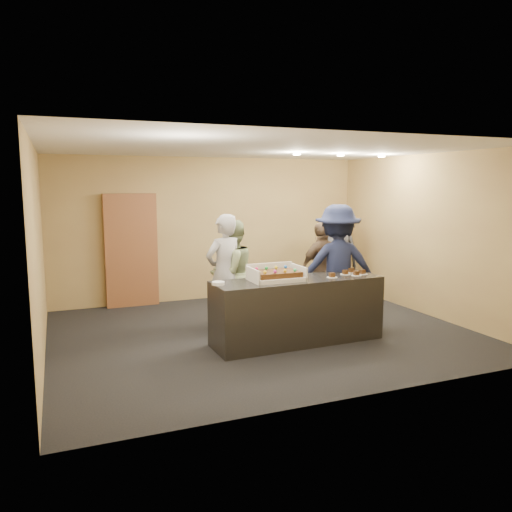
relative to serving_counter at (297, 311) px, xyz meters
name	(u,v)px	position (x,y,z in m)	size (l,w,h in m)	color
room	(262,243)	(-0.28, 0.61, 0.90)	(6.04, 6.00, 2.70)	black
serving_counter	(297,311)	(0.00, 0.00, 0.00)	(2.40, 0.70, 0.90)	black
storage_cabinet	(131,250)	(-1.83, 3.02, 0.57)	(0.92, 0.15, 2.03)	brown
cake_box	(275,277)	(-0.33, 0.03, 0.50)	(0.71, 0.49, 0.21)	white
sheet_cake	(276,273)	(-0.33, 0.00, 0.55)	(0.60, 0.42, 0.12)	#3D210D
plate_stack	(218,283)	(-1.15, 0.01, 0.47)	(0.17, 0.17, 0.04)	white
slice_a	(332,276)	(0.49, -0.10, 0.47)	(0.15, 0.15, 0.07)	white
slice_b	(345,273)	(0.79, 0.04, 0.47)	(0.15, 0.15, 0.07)	white
slice_c	(356,274)	(0.89, -0.09, 0.47)	(0.15, 0.15, 0.07)	white
slice_d	(351,271)	(0.95, 0.13, 0.47)	(0.15, 0.15, 0.07)	white
slice_e	(363,273)	(1.03, -0.04, 0.47)	(0.15, 0.15, 0.07)	white
person_server_grey	(224,273)	(-0.75, 0.96, 0.43)	(0.64, 0.42, 1.76)	#A8A7AD
person_sage_man	(232,273)	(-0.57, 1.13, 0.38)	(0.80, 0.63, 1.65)	gray
person_navy_man	(337,267)	(0.90, 0.45, 0.50)	(1.22, 0.70, 1.90)	#192043
person_brown_extra	(322,269)	(1.04, 1.16, 0.34)	(0.92, 0.38, 1.58)	brown
person_dark_suit	(336,254)	(1.83, 2.04, 0.43)	(0.86, 0.56, 1.77)	#2A2A2F
ceiling_spotlights	(341,155)	(1.32, 1.11, 2.22)	(1.72, 0.12, 0.03)	#FFEAC6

